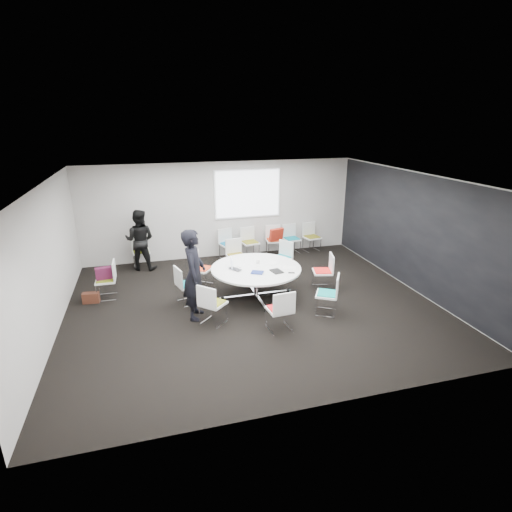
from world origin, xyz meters
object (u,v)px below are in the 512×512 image
object	(u,v)px
chair_back_d	(291,244)
cup	(258,262)
chair_back_c	(274,246)
brown_bag	(91,298)
person_main	(194,274)
chair_back_b	(250,248)
chair_back_e	(311,242)
chair_ring_h	(327,301)
chair_spare_left	(107,287)
chair_ring_f	(213,311)
chair_ring_g	(280,318)
conference_table	(256,276)
chair_ring_c	(236,262)
chair_ring_a	(323,278)
chair_ring_b	(282,264)
person_back	(140,240)
chair_back_a	(228,250)
laptop	(237,269)
chair_ring_d	(202,275)
chair_ring_e	(187,292)
chair_person_back	(142,257)
maroon_bag	(105,273)

from	to	relation	value
chair_back_d	cup	size ratio (longest dim) A/B	9.78
chair_back_c	brown_bag	xyz separation A→B (m)	(-5.04, -2.10, -0.16)
person_main	cup	distance (m)	1.82
chair_back_b	chair_back_e	xyz separation A→B (m)	(2.00, 0.02, 0.00)
chair_ring_h	chair_spare_left	size ratio (longest dim) A/B	1.00
chair_ring_f	chair_ring_g	size ratio (longest dim) A/B	1.00
conference_table	chair_ring_c	size ratio (longest dim) A/B	2.35
chair_ring_a	chair_ring_c	world-z (taller)	same
chair_ring_b	chair_ring_c	distance (m)	1.23
chair_ring_g	chair_ring_h	xyz separation A→B (m)	(1.20, 0.41, 0.00)
chair_ring_f	person_back	world-z (taller)	person_back
chair_back_a	chair_spare_left	world-z (taller)	same
chair_back_a	laptop	world-z (taller)	chair_back_a
chair_ring_c	chair_ring_g	size ratio (longest dim) A/B	1.00
person_back	cup	size ratio (longest dim) A/B	18.60
conference_table	chair_ring_d	size ratio (longest dim) A/B	2.35
chair_spare_left	brown_bag	distance (m)	0.42
chair_ring_e	chair_back_a	xyz separation A→B (m)	(1.50, 2.69, 0.00)
chair_ring_c	chair_ring_g	distance (m)	3.33
chair_ring_e	chair_back_b	xyz separation A→B (m)	(2.16, 2.68, 0.00)
chair_back_c	chair_person_back	world-z (taller)	same
cup	maroon_bag	xyz separation A→B (m)	(-3.47, 0.62, -0.16)
chair_ring_a	chair_ring_g	bearing A→B (deg)	149.03
chair_ring_g	chair_back_e	xyz separation A→B (m)	(2.55, 4.42, 0.00)
chair_ring_d	chair_spare_left	xyz separation A→B (m)	(-2.21, -0.12, 0.00)
chair_back_d	chair_person_back	world-z (taller)	same
chair_ring_h	brown_bag	world-z (taller)	chair_ring_h
maroon_bag	chair_back_a	bearing A→B (deg)	30.39
chair_ring_h	chair_back_e	world-z (taller)	same
chair_ring_f	chair_back_a	size ratio (longest dim) A/B	1.00
person_back	laptop	world-z (taller)	person_back
chair_ring_a	chair_back_d	bearing A→B (deg)	9.97
chair_ring_d	chair_back_e	distance (m)	4.13
person_main	person_back	world-z (taller)	person_main
chair_ring_b	person_main	bearing A→B (deg)	92.00
chair_ring_f	chair_ring_a	bearing A→B (deg)	64.79
chair_back_e	person_main	xyz separation A→B (m)	(-4.06, -3.40, 0.68)
chair_ring_a	chair_ring_h	xyz separation A→B (m)	(-0.46, -1.23, 0.00)
chair_ring_d	cup	size ratio (longest dim) A/B	9.78
chair_person_back	laptop	world-z (taller)	chair_person_back
conference_table	chair_ring_f	distance (m)	1.58
conference_table	maroon_bag	size ratio (longest dim) A/B	5.17
chair_ring_e	person_back	xyz separation A→B (m)	(-0.98, 2.50, 0.56)
cup	chair_ring_a	bearing A→B (deg)	-8.35
chair_ring_b	chair_spare_left	bearing A→B (deg)	60.75
chair_ring_h	chair_back_d	distance (m)	4.05
chair_ring_c	laptop	xyz separation A→B (m)	(-0.37, -1.68, 0.47)
conference_table	chair_back_d	world-z (taller)	chair_back_d
chair_back_b	chair_ring_f	bearing A→B (deg)	55.53
chair_ring_g	chair_ring_a	bearing A→B (deg)	39.55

